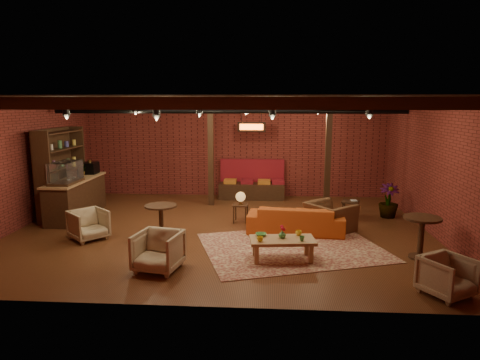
# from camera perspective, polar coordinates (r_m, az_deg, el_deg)

# --- Properties ---
(floor) EXTENTS (10.00, 10.00, 0.00)m
(floor) POSITION_cam_1_polar(r_m,az_deg,el_deg) (10.59, -2.47, -6.67)
(floor) COLOR #402210
(floor) RESTS_ON ground
(ceiling) EXTENTS (10.00, 8.00, 0.02)m
(ceiling) POSITION_cam_1_polar(r_m,az_deg,el_deg) (10.13, -2.62, 10.91)
(ceiling) COLOR black
(ceiling) RESTS_ON wall_back
(wall_back) EXTENTS (10.00, 0.02, 3.20)m
(wall_back) POSITION_cam_1_polar(r_m,az_deg,el_deg) (14.19, -0.75, 4.29)
(wall_back) COLOR maroon
(wall_back) RESTS_ON ground
(wall_front) EXTENTS (10.00, 0.02, 3.20)m
(wall_front) POSITION_cam_1_polar(r_m,az_deg,el_deg) (6.35, -6.55, -3.38)
(wall_front) COLOR maroon
(wall_front) RESTS_ON ground
(wall_left) EXTENTS (0.02, 8.00, 3.20)m
(wall_left) POSITION_cam_1_polar(r_m,az_deg,el_deg) (11.88, -27.29, 1.95)
(wall_left) COLOR maroon
(wall_left) RESTS_ON ground
(wall_right) EXTENTS (0.02, 8.00, 3.20)m
(wall_right) POSITION_cam_1_polar(r_m,az_deg,el_deg) (10.88, 24.63, 1.49)
(wall_right) COLOR maroon
(wall_right) RESTS_ON ground
(ceiling_beams) EXTENTS (9.80, 6.40, 0.22)m
(ceiling_beams) POSITION_cam_1_polar(r_m,az_deg,el_deg) (10.13, -2.61, 10.23)
(ceiling_beams) COLOR black
(ceiling_beams) RESTS_ON ceiling
(ceiling_pipe) EXTENTS (9.60, 0.12, 0.12)m
(ceiling_pipe) POSITION_cam_1_polar(r_m,az_deg,el_deg) (11.72, -1.72, 9.13)
(ceiling_pipe) COLOR black
(ceiling_pipe) RESTS_ON ceiling
(post_left) EXTENTS (0.16, 0.16, 3.20)m
(post_left) POSITION_cam_1_polar(r_m,az_deg,el_deg) (12.87, -3.92, 3.64)
(post_left) COLOR black
(post_left) RESTS_ON ground
(post_right) EXTENTS (0.16, 0.16, 3.20)m
(post_right) POSITION_cam_1_polar(r_m,az_deg,el_deg) (12.27, 11.65, 3.12)
(post_right) COLOR black
(post_right) RESTS_ON ground
(service_counter) EXTENTS (0.80, 2.50, 1.60)m
(service_counter) POSITION_cam_1_polar(r_m,az_deg,el_deg) (12.45, -21.08, -0.99)
(service_counter) COLOR black
(service_counter) RESTS_ON ground
(plant_counter) EXTENTS (0.35, 0.39, 0.30)m
(plant_counter) POSITION_cam_1_polar(r_m,az_deg,el_deg) (12.52, -20.41, 1.07)
(plant_counter) COLOR #337F33
(plant_counter) RESTS_ON service_counter
(shelving_hutch) EXTENTS (0.52, 2.00, 2.40)m
(shelving_hutch) POSITION_cam_1_polar(r_m,az_deg,el_deg) (12.65, -22.65, 0.91)
(shelving_hutch) COLOR black
(shelving_hutch) RESTS_ON ground
(banquette) EXTENTS (2.10, 0.70, 1.00)m
(banquette) POSITION_cam_1_polar(r_m,az_deg,el_deg) (13.87, 1.58, -0.45)
(banquette) COLOR maroon
(banquette) RESTS_ON ground
(service_sign) EXTENTS (0.86, 0.06, 0.30)m
(service_sign) POSITION_cam_1_polar(r_m,az_deg,el_deg) (13.20, 1.54, 7.09)
(service_sign) COLOR orange
(service_sign) RESTS_ON ceiling
(ceiling_spotlights) EXTENTS (6.40, 4.40, 0.28)m
(ceiling_spotlights) POSITION_cam_1_polar(r_m,az_deg,el_deg) (10.13, -2.60, 8.99)
(ceiling_spotlights) COLOR black
(ceiling_spotlights) RESTS_ON ceiling
(rug) EXTENTS (4.39, 3.83, 0.01)m
(rug) POSITION_cam_1_polar(r_m,az_deg,el_deg) (9.43, 6.90, -8.88)
(rug) COLOR maroon
(rug) RESTS_ON floor
(sofa) EXTENTS (2.35, 1.09, 0.67)m
(sofa) POSITION_cam_1_polar(r_m,az_deg,el_deg) (10.36, 7.44, -5.22)
(sofa) COLOR #AC4417
(sofa) RESTS_ON floor
(coffee_table) EXTENTS (1.34, 0.77, 0.69)m
(coffee_table) POSITION_cam_1_polar(r_m,az_deg,el_deg) (8.58, 5.58, -8.10)
(coffee_table) COLOR #9E754A
(coffee_table) RESTS_ON floor
(side_table_lamp) EXTENTS (0.42, 0.42, 0.81)m
(side_table_lamp) POSITION_cam_1_polar(r_m,az_deg,el_deg) (11.11, 0.08, -2.56)
(side_table_lamp) COLOR black
(side_table_lamp) RESTS_ON floor
(round_table_left) EXTENTS (0.74, 0.74, 0.77)m
(round_table_left) POSITION_cam_1_polar(r_m,az_deg,el_deg) (10.07, -10.49, -4.67)
(round_table_left) COLOR black
(round_table_left) RESTS_ON floor
(armchair_a) EXTENTS (1.01, 1.01, 0.76)m
(armchair_a) POSITION_cam_1_polar(r_m,az_deg,el_deg) (10.38, -19.55, -5.44)
(armchair_a) COLOR beige
(armchair_a) RESTS_ON floor
(armchair_b) EXTENTS (0.92, 0.88, 0.81)m
(armchair_b) POSITION_cam_1_polar(r_m,az_deg,el_deg) (8.18, -10.86, -9.06)
(armchair_b) COLOR beige
(armchair_b) RESTS_ON floor
(armchair_right) EXTENTS (1.19, 1.25, 0.92)m
(armchair_right) POSITION_cam_1_polar(r_m,az_deg,el_deg) (10.66, 11.93, -4.21)
(armchair_right) COLOR brown
(armchair_right) RESTS_ON floor
(side_table_book) EXTENTS (0.55, 0.55, 0.51)m
(side_table_book) POSITION_cam_1_polar(r_m,az_deg,el_deg) (11.84, 14.54, -2.87)
(side_table_book) COLOR black
(side_table_book) RESTS_ON floor
(round_table_right) EXTENTS (0.73, 0.73, 0.86)m
(round_table_right) POSITION_cam_1_polar(r_m,az_deg,el_deg) (9.31, 23.04, -6.25)
(round_table_right) COLOR black
(round_table_right) RESTS_ON floor
(armchair_far) EXTENTS (0.94, 0.93, 0.72)m
(armchair_far) POSITION_cam_1_polar(r_m,az_deg,el_deg) (7.81, 25.92, -11.26)
(armchair_far) COLOR beige
(armchair_far) RESTS_ON floor
(plant_tall) EXTENTS (1.57, 1.57, 2.79)m
(plant_tall) POSITION_cam_1_polar(r_m,az_deg,el_deg) (12.12, 19.46, 1.66)
(plant_tall) COLOR #4C7F4C
(plant_tall) RESTS_ON floor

